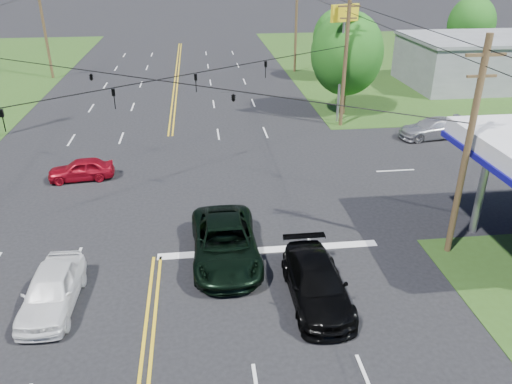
{
  "coord_description": "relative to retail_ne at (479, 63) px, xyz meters",
  "views": [
    {
      "loc": [
        2.16,
        -14.95,
        12.27
      ],
      "look_at": [
        4.64,
        6.0,
        1.99
      ],
      "focal_mm": 35.0,
      "sensor_mm": 36.0,
      "label": 1
    }
  ],
  "objects": [
    {
      "name": "sedan_red",
      "position": [
        -34.89,
        -19.0,
        -1.56
      ],
      "size": [
        3.88,
        1.89,
        1.28
      ],
      "primitive_type": "imported",
      "rotation": [
        0.0,
        0.0,
        -1.47
      ],
      "color": "maroon",
      "rests_on": "ground"
    },
    {
      "name": "pickup_white",
      "position": [
        -33.68,
        -30.95,
        -1.43
      ],
      "size": [
        1.94,
        4.57,
        1.54
      ],
      "primitive_type": "imported",
      "rotation": [
        0.0,
        0.0,
        -0.03
      ],
      "color": "white",
      "rests_on": "ground"
    },
    {
      "name": "pickup_dkgreen",
      "position": [
        -27.0,
        -28.5,
        -1.35
      ],
      "size": [
        2.86,
        6.12,
        1.69
      ],
      "primitive_type": "imported",
      "rotation": [
        0.0,
        0.0,
        0.01
      ],
      "color": "black",
      "rests_on": "ground"
    },
    {
      "name": "tree_right_a",
      "position": [
        -16.0,
        -8.0,
        2.67
      ],
      "size": [
        5.7,
        5.7,
        8.18
      ],
      "color": "#49331F",
      "rests_on": "ground"
    },
    {
      "name": "sedan_far",
      "position": [
        -11.23,
        -14.5,
        -1.49
      ],
      "size": [
        5.1,
        2.56,
        1.42
      ],
      "primitive_type": "imported",
      "rotation": [
        0.0,
        0.0,
        -1.45
      ],
      "color": "#B4B4B9",
      "rests_on": "ground"
    },
    {
      "name": "grass_ne",
      "position": [
        5.0,
        12.0,
        -2.2
      ],
      "size": [
        46.0,
        48.0,
        0.03
      ],
      "primitive_type": "cube",
      "color": "#294616",
      "rests_on": "ground"
    },
    {
      "name": "stop_bar",
      "position": [
        -25.0,
        -28.0,
        -2.2
      ],
      "size": [
        10.0,
        0.5,
        0.02
      ],
      "primitive_type": "cube",
      "color": "silver",
      "rests_on": "ground"
    },
    {
      "name": "pole_left_far",
      "position": [
        -43.0,
        8.0,
        2.97
      ],
      "size": [
        1.6,
        0.28,
        10.0
      ],
      "color": "#49331F",
      "rests_on": "ground"
    },
    {
      "name": "polesign_ne",
      "position": [
        -17.0,
        -10.0,
        4.72
      ],
      "size": [
        2.3,
        1.21,
        8.75
      ],
      "color": "#A5A5AA",
      "rests_on": "ground"
    },
    {
      "name": "power_lines",
      "position": [
        -30.0,
        -22.0,
        6.4
      ],
      "size": [
        26.04,
        100.0,
        0.64
      ],
      "color": "black",
      "rests_on": "ground"
    },
    {
      "name": "tree_right_b",
      "position": [
        -13.5,
        4.0,
        2.02
      ],
      "size": [
        4.94,
        4.94,
        7.09
      ],
      "color": "#49331F",
      "rests_on": "ground"
    },
    {
      "name": "span_wire_signals",
      "position": [
        -30.0,
        -20.0,
        3.8
      ],
      "size": [
        26.0,
        18.0,
        1.13
      ],
      "color": "black",
      "rests_on": "ground"
    },
    {
      "name": "ground",
      "position": [
        -30.0,
        -20.0,
        -2.2
      ],
      "size": [
        280.0,
        280.0,
        0.0
      ],
      "primitive_type": "plane",
      "color": "black",
      "rests_on": "ground"
    },
    {
      "name": "pole_se",
      "position": [
        -17.0,
        -29.0,
        2.72
      ],
      "size": [
        1.6,
        0.28,
        9.5
      ],
      "color": "#49331F",
      "rests_on": "ground"
    },
    {
      "name": "suv_black",
      "position": [
        -23.69,
        -31.7,
        -1.44
      ],
      "size": [
        2.15,
        5.24,
        1.52
      ],
      "primitive_type": "imported",
      "rotation": [
        0.0,
        0.0,
        0.01
      ],
      "color": "black",
      "rests_on": "ground"
    },
    {
      "name": "pole_ne",
      "position": [
        -17.0,
        -11.0,
        2.72
      ],
      "size": [
        1.6,
        0.28,
        9.5
      ],
      "color": "#49331F",
      "rests_on": "ground"
    },
    {
      "name": "tree_far_r",
      "position": [
        4.0,
        10.0,
        2.34
      ],
      "size": [
        5.32,
        5.32,
        7.63
      ],
      "color": "#49331F",
      "rests_on": "ground"
    },
    {
      "name": "retail_ne",
      "position": [
        0.0,
        0.0,
        0.0
      ],
      "size": [
        14.0,
        10.0,
        4.4
      ],
      "primitive_type": "cube",
      "color": "slate",
      "rests_on": "ground"
    },
    {
      "name": "pole_right_far",
      "position": [
        -17.0,
        8.0,
        2.97
      ],
      "size": [
        1.6,
        0.28,
        10.0
      ],
      "color": "#49331F",
      "rests_on": "ground"
    }
  ]
}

